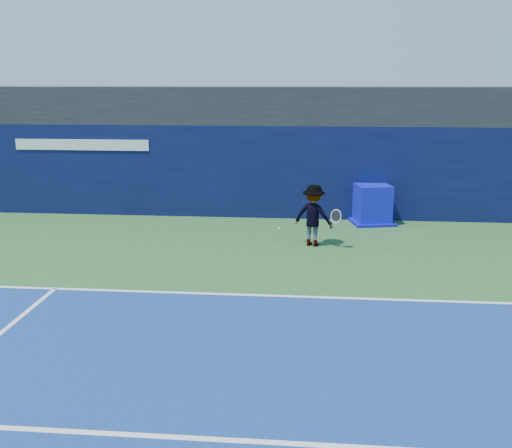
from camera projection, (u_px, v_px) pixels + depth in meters
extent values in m
plane|color=#2A5C29|center=(278.00, 366.00, 9.03)|extent=(80.00, 80.00, 0.00)
cube|color=white|center=(285.00, 296.00, 11.93)|extent=(24.00, 0.10, 0.01)
cube|color=white|center=(270.00, 442.00, 7.10)|extent=(24.00, 0.10, 0.01)
cube|color=black|center=(296.00, 105.00, 19.26)|extent=(36.00, 3.00, 1.20)
cube|color=#0A1038|center=(295.00, 171.00, 18.81)|extent=(36.00, 1.00, 3.00)
cube|color=white|center=(82.00, 145.00, 18.71)|extent=(4.50, 0.04, 0.35)
cube|color=#0D0EB9|center=(372.00, 204.00, 18.01)|extent=(1.21, 1.21, 1.23)
cube|color=#0F0B9F|center=(371.00, 221.00, 18.15)|extent=(1.52, 1.52, 0.08)
imported|color=white|center=(313.00, 215.00, 15.46)|extent=(1.24, 0.97, 1.68)
cylinder|color=black|center=(330.00, 225.00, 15.23)|extent=(0.08, 0.15, 0.27)
torus|color=silver|center=(336.00, 216.00, 15.11)|extent=(0.31, 0.17, 0.30)
cylinder|color=black|center=(336.00, 216.00, 15.11)|extent=(0.26, 0.13, 0.25)
sphere|color=#C8FA1B|center=(279.00, 228.00, 14.43)|extent=(0.06, 0.06, 0.06)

